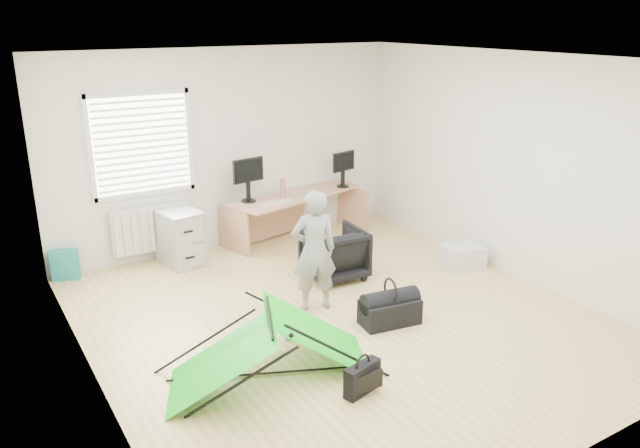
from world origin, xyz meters
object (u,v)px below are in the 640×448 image
storage_crate (463,256)px  monitor_left (248,186)px  kite (270,346)px  laptop_bag (362,378)px  office_chair (334,253)px  person (314,251)px  duffel_bag (390,312)px  thermos (283,188)px  desk (297,217)px  monitor_right (343,174)px  filing_cabinet (180,237)px

storage_crate → monitor_left: bearing=134.7°
kite → laptop_bag: size_ratio=5.08×
office_chair → storage_crate: (1.59, -0.59, -0.17)m
kite → person: bearing=66.4°
office_chair → duffel_bag: (-0.17, -1.33, -0.18)m
person → kite: size_ratio=0.73×
monitor_left → kite: (-1.24, -3.01, -0.61)m
office_chair → person: 0.96m
thermos → office_chair: 1.47m
monitor_left → thermos: monitor_left is taller
desk → storage_crate: desk is taller
office_chair → laptop_bag: office_chair is taller
monitor_right → office_chair: monitor_right is taller
filing_cabinet → office_chair: bearing=-53.9°
monitor_right → kite: (-2.75, -2.98, -0.58)m
thermos → person: size_ratio=0.20×
person → laptop_bag: 1.77m
thermos → duffel_bag: 2.81m
laptop_bag → filing_cabinet: bearing=80.4°
desk → filing_cabinet: filing_cabinet is taller
monitor_left → laptop_bag: bearing=-109.1°
filing_cabinet → thermos: (1.49, -0.06, 0.46)m
monitor_right → office_chair: 1.86m
monitor_left → kite: bearing=-120.7°
office_chair → kite: office_chair is taller
office_chair → person: size_ratio=0.51×
monitor_left → duffel_bag: (0.28, -2.79, -0.76)m
office_chair → storage_crate: size_ratio=1.36×
desk → person: person is taller
desk → monitor_left: bearing=164.3°
thermos → laptop_bag: thermos is taller
kite → filing_cabinet: bearing=109.2°
filing_cabinet → kite: filing_cabinet is taller
monitor_right → laptop_bag: monitor_right is taller
monitor_left → storage_crate: monitor_left is taller
person → laptop_bag: (-0.50, -1.61, -0.54)m
filing_cabinet → monitor_right: bearing=-9.3°
desk → monitor_left: monitor_left is taller
monitor_left → person: person is taller
filing_cabinet → storage_crate: (3.03, -2.03, -0.21)m
thermos → kite: (-1.73, -2.94, -0.52)m
monitor_left → person: (-0.20, -2.06, -0.22)m
thermos → kite: size_ratio=0.15×
desk → laptop_bag: bearing=-125.1°
storage_crate → duffel_bag: size_ratio=0.83×
monitor_right → storage_crate: bearing=-87.8°
monitor_right → thermos: size_ratio=1.48×
desk → storage_crate: size_ratio=3.88×
monitor_right → person: bearing=-142.5°
person → kite: person is taller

